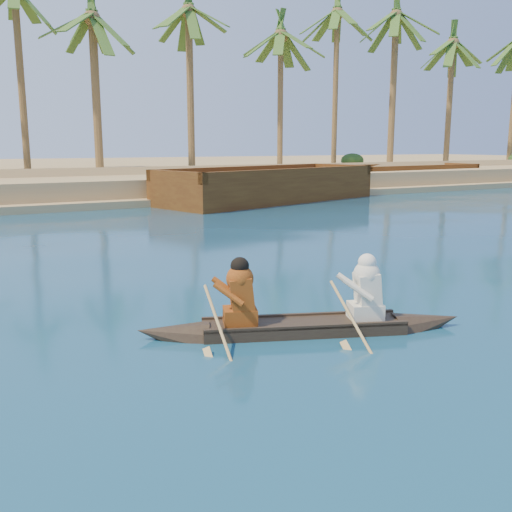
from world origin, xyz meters
TOP-DOWN VIEW (x-y plane):
  - sandy_embankment at (0.00, 46.89)m, footprint 150.00×51.00m
  - palm_grove at (0.00, 35.00)m, footprint 110.00×14.00m
  - shrub_cluster at (0.00, 31.50)m, footprint 100.00×6.00m
  - canoe at (-2.73, 2.31)m, footprint 5.36×2.62m
  - barge_mid at (8.03, 22.00)m, footprint 13.77×7.81m
  - barge_right at (22.72, 26.75)m, footprint 11.61×4.49m

SIDE VIEW (x-z plane):
  - canoe at x=-2.73m, z-range -0.46..1.04m
  - sandy_embankment at x=0.00m, z-range -0.22..1.28m
  - barge_right at x=22.72m, z-range -0.29..1.62m
  - barge_mid at x=8.03m, z-range -0.33..1.85m
  - shrub_cluster at x=0.00m, z-range 0.00..2.40m
  - palm_grove at x=0.00m, z-range 0.00..16.00m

